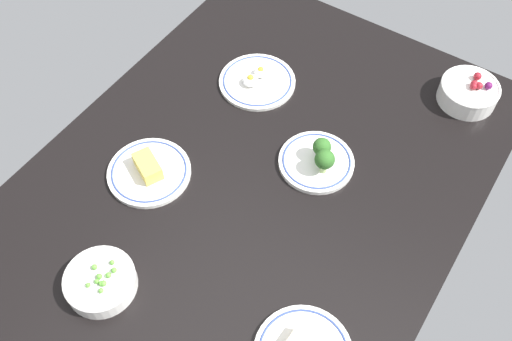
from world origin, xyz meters
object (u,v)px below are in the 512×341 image
at_px(plate_broccoli, 319,159).
at_px(bowl_peas, 100,281).
at_px(bowl_berries, 469,92).
at_px(plate_eggs, 257,81).
at_px(plate_cheese, 149,171).

xyz_separation_m(plate_broccoli, bowl_peas, (-0.55, 0.23, -0.00)).
height_order(bowl_peas, bowl_berries, bowl_berries).
relative_size(bowl_peas, bowl_berries, 0.99).
xyz_separation_m(plate_broccoli, plate_eggs, (0.15, 0.29, -0.02)).
height_order(plate_eggs, plate_cheese, plate_cheese).
distance_m(bowl_berries, plate_eggs, 0.58).
height_order(plate_broccoli, plate_eggs, plate_broccoli).
relative_size(plate_eggs, plate_cheese, 1.03).
distance_m(bowl_peas, plate_eggs, 0.70).
relative_size(plate_broccoli, bowl_peas, 1.22).
distance_m(bowl_peas, plate_cheese, 0.31).
bearing_deg(plate_cheese, plate_broccoli, -52.75).
relative_size(plate_broccoli, plate_cheese, 0.92).
relative_size(bowl_berries, plate_cheese, 0.76).
bearing_deg(plate_eggs, plate_cheese, 172.71).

